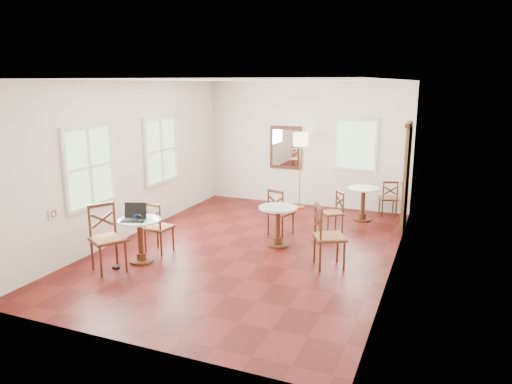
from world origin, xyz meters
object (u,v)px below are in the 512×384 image
floor_lamp (300,144)px  mouse (142,221)px  laptop (134,216)px  water_glass (141,217)px  chair_back_a (388,198)px  power_adapter (116,268)px  chair_mid_a (280,212)px  cafe_table_mid (278,222)px  chair_back_b (333,212)px  cafe_table_near (140,236)px  navy_mug (137,217)px  cafe_table_back (363,200)px  chair_near_b (107,238)px  chair_near_a (158,227)px  chair_mid_b (328,236)px

floor_lamp → mouse: floor_lamp is taller
laptop → water_glass: size_ratio=4.27×
chair_back_a → power_adapter: chair_back_a is taller
chair_mid_a → cafe_table_mid: bearing=124.3°
chair_back_b → cafe_table_near: bearing=-80.7°
cafe_table_mid → navy_mug: (-1.89, -1.66, 0.33)m
cafe_table_back → chair_near_b: bearing=-127.0°
cafe_table_mid → chair_near_a: chair_near_a is taller
chair_near_a → water_glass: bearing=99.7°
cafe_table_mid → chair_back_a: size_ratio=0.91×
water_glass → navy_mug: bearing=-165.9°
cafe_table_mid → cafe_table_back: (1.16, 2.29, -0.01)m
chair_mid_b → chair_near_a: bearing=70.4°
chair_mid_a → chair_mid_b: bearing=153.0°
chair_mid_b → chair_back_b: chair_mid_b is taller
laptop → chair_mid_b: bearing=0.0°
chair_near_b → floor_lamp: (1.71, 4.91, 1.00)m
cafe_table_near → floor_lamp: size_ratio=0.41×
mouse → chair_mid_b: bearing=32.9°
chair_near_b → mouse: chair_near_b is taller
chair_near_b → water_glass: (0.33, 0.47, 0.27)m
cafe_table_mid → cafe_table_back: bearing=63.1°
chair_back_b → water_glass: water_glass is taller
chair_back_a → power_adapter: (-3.69, -4.92, -0.39)m
chair_back_a → laptop: bearing=32.7°
cafe_table_near → water_glass: water_glass is taller
chair_near_b → power_adapter: (0.09, 0.06, -0.51)m
chair_near_a → chair_back_b: 3.49m
cafe_table_near → chair_mid_a: chair_mid_a is taller
cafe_table_back → water_glass: bearing=-127.2°
cafe_table_near → power_adapter: size_ratio=7.17×
cafe_table_mid → chair_back_b: 1.42m
cafe_table_back → chair_near_a: 4.55m
chair_mid_b → navy_mug: 3.16m
cafe_table_near → mouse: 0.36m
cafe_table_mid → power_adapter: 2.94m
chair_mid_b → water_glass: chair_mid_b is taller
chair_back_b → laptop: bearing=-81.0°
chair_near_a → navy_mug: size_ratio=8.59×
power_adapter → mouse: bearing=41.3°
cafe_table_near → chair_back_b: size_ratio=0.90×
chair_near_a → chair_near_b: bearing=78.6°
chair_back_b → navy_mug: bearing=-80.8°
cafe_table_near → chair_back_a: 5.70m
cafe_table_mid → chair_mid_a: 0.66m
laptop → navy_mug: 0.04m
cafe_table_near → mouse: (0.14, -0.12, 0.30)m
mouse → navy_mug: bearing=161.8°
floor_lamp → laptop: bearing=-108.3°
chair_back_b → power_adapter: 4.32m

